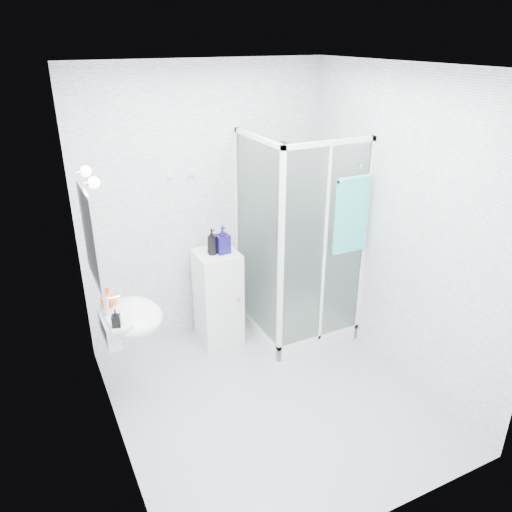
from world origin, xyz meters
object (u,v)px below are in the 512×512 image
shower_enclosure (294,294)px  wall_basin (129,318)px  shampoo_bottle_a (212,242)px  soap_dispenser_orange (108,297)px  storage_cabinet (218,297)px  hand_towel (351,213)px  shampoo_bottle_b (223,240)px  soap_dispenser_black (116,318)px

shower_enclosure → wall_basin: 1.72m
shampoo_bottle_a → soap_dispenser_orange: (-1.03, -0.42, -0.11)m
shampoo_bottle_a → storage_cabinet: bearing=11.8°
wall_basin → hand_towel: 2.05m
shower_enclosure → wall_basin: size_ratio=3.57×
hand_towel → shampoo_bottle_a: 1.27m
soap_dispenser_orange → shampoo_bottle_a: bearing=22.3°
shampoo_bottle_a → shampoo_bottle_b: shampoo_bottle_b is taller
shampoo_bottle_a → soap_dispenser_black: size_ratio=1.82×
hand_towel → soap_dispenser_orange: bearing=174.2°
hand_towel → shampoo_bottle_b: bearing=147.1°
soap_dispenser_orange → soap_dispenser_black: 0.32m
shampoo_bottle_a → soap_dispenser_black: (-1.03, -0.74, -0.13)m
wall_basin → shampoo_bottle_b: size_ratio=2.16×
shampoo_bottle_a → wall_basin: bearing=-149.0°
shower_enclosure → shampoo_bottle_b: size_ratio=7.73×
storage_cabinet → shampoo_bottle_b: shampoo_bottle_b is taller
storage_cabinet → shampoo_bottle_a: size_ratio=3.81×
shower_enclosure → shampoo_bottle_b: shower_enclosure is taller
storage_cabinet → shampoo_bottle_b: bearing=-21.2°
soap_dispenser_orange → storage_cabinet: bearing=21.8°
wall_basin → shampoo_bottle_b: 1.17m
shampoo_bottle_b → soap_dispenser_orange: (-1.13, -0.41, -0.12)m
shampoo_bottle_b → shower_enclosure: bearing=-18.6°
wall_basin → storage_cabinet: size_ratio=0.60×
wall_basin → soap_dispenser_orange: 0.23m
shower_enclosure → shampoo_bottle_a: 0.99m
shampoo_bottle_a → shower_enclosure: bearing=-17.1°
shampoo_bottle_a → shampoo_bottle_b: bearing=-7.0°
shower_enclosure → shampoo_bottle_b: bearing=161.4°
shower_enclosure → hand_towel: bearing=-52.5°
storage_cabinet → soap_dispenser_orange: soap_dispenser_orange is taller
shampoo_bottle_b → shampoo_bottle_a: bearing=173.0°
hand_towel → shampoo_bottle_a: bearing=149.1°
storage_cabinet → soap_dispenser_black: 1.39m
hand_towel → soap_dispenser_black: bearing=-177.1°
shower_enclosure → soap_dispenser_black: (-1.78, -0.51, 0.48)m
storage_cabinet → soap_dispenser_black: size_ratio=6.91×
shower_enclosure → hand_towel: shower_enclosure is taller
storage_cabinet → shampoo_bottle_b: (0.05, -0.02, 0.60)m
wall_basin → shampoo_bottle_b: (1.01, 0.53, 0.27)m
wall_basin → soap_dispenser_black: bearing=-123.1°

